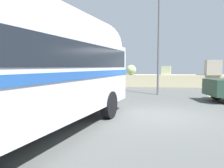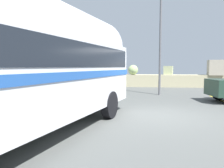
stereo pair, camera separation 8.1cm
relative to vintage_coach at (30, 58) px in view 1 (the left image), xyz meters
The scene contains 4 objects.
ground 5.05m from the vintage_coach, 38.54° to the left, with size 32.00×26.00×0.02m.
breakwater 15.15m from the vintage_coach, 76.67° to the left, with size 31.36×2.43×2.42m.
vintage_coach is the anchor object (origin of this frame).
lamp_post 9.91m from the vintage_coach, 64.86° to the left, with size 0.44×1.16×6.59m.
Camera 1 is at (-1.03, -7.96, 1.85)m, focal length 33.72 mm.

